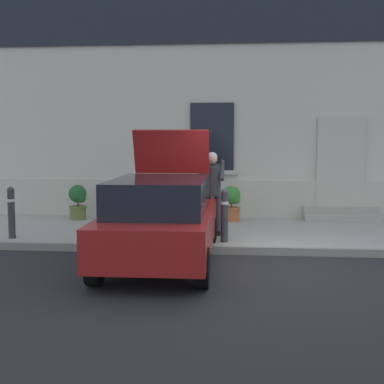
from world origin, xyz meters
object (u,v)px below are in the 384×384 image
bollard_near_person (225,213)px  bollard_far_left (11,211)px  planter_charcoal (156,201)px  planter_terracotta (232,203)px  person_on_phone (212,188)px  planter_olive (78,201)px  hatchback_car_red (161,219)px

bollard_near_person → bollard_far_left: (-4.31, 0.00, 0.00)m
planter_charcoal → planter_terracotta: same height
bollard_near_person → planter_terracotta: size_ratio=1.22×
bollard_far_left → person_on_phone: 4.10m
person_on_phone → planter_olive: person_on_phone is taller
bollard_near_person → person_on_phone: person_on_phone is taller
bollard_far_left → person_on_phone: size_ratio=0.60×
bollard_far_left → planter_terracotta: bearing=30.5°
hatchback_car_red → bollard_far_left: bearing=158.1°
person_on_phone → planter_olive: (-3.44, 1.88, -0.54)m
bollard_near_person → planter_olive: 4.48m
hatchback_car_red → planter_olive: bearing=125.0°
hatchback_car_red → bollard_near_person: hatchback_car_red is taller
planter_olive → planter_charcoal: same height
bollard_near_person → planter_terracotta: 2.59m
bollard_far_left → planter_charcoal: (2.50, 2.77, -0.11)m
planter_terracotta → person_on_phone: bearing=-100.5°
hatchback_car_red → person_on_phone: (0.77, 1.93, 0.35)m
bollard_far_left → hatchback_car_red: bearing=-21.9°
person_on_phone → bollard_far_left: bearing=174.2°
bollard_far_left → planter_olive: 2.57m
planter_olive → planter_terracotta: same height
bollard_near_person → planter_terracotta: bollard_near_person is taller
hatchback_car_red → person_on_phone: size_ratio=2.35×
hatchback_car_red → person_on_phone: bearing=68.1°
planter_charcoal → planter_terracotta: size_ratio=1.00×
person_on_phone → hatchback_car_red: bearing=-126.3°
planter_olive → planter_terracotta: size_ratio=1.00×
hatchback_car_red → bollard_near_person: (1.05, 1.31, -0.09)m
person_on_phone → bollard_near_person: bearing=-80.5°
planter_charcoal → planter_terracotta: bearing=-5.4°
hatchback_car_red → planter_charcoal: (-0.76, 4.08, -0.19)m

